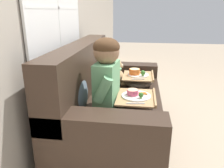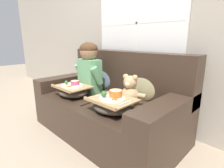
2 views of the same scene
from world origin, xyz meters
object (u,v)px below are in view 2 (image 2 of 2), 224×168
object	(u,v)px
child_figure	(89,65)
throw_pillow_behind_child	(104,76)
lap_tray_teddy	(112,104)
teddy_bear	(130,92)
throw_pillow_behind_teddy	(144,84)
lap_tray_child	(73,91)
couch	(110,104)

from	to	relation	value
child_figure	throw_pillow_behind_child	bearing A→B (deg)	89.98
lap_tray_teddy	teddy_bear	bearing A→B (deg)	89.69
child_figure	lap_tray_teddy	bearing A→B (deg)	-21.34
throw_pillow_behind_teddy	teddy_bear	xyz separation A→B (m)	(0.00, -0.25, -0.04)
teddy_bear	lap_tray_child	xyz separation A→B (m)	(-0.65, -0.25, -0.06)
throw_pillow_behind_child	lap_tray_teddy	world-z (taller)	throw_pillow_behind_child
child_figure	couch	bearing A→B (deg)	7.87
child_figure	teddy_bear	xyz separation A→B (m)	(0.65, -0.00, -0.20)
throw_pillow_behind_child	child_figure	distance (m)	0.30
throw_pillow_behind_teddy	teddy_bear	world-z (taller)	throw_pillow_behind_teddy
couch	throw_pillow_behind_teddy	xyz separation A→B (m)	(0.32, 0.20, 0.27)
couch	lap_tray_teddy	size ratio (longest dim) A/B	4.33
throw_pillow_behind_teddy	child_figure	size ratio (longest dim) A/B	0.64
throw_pillow_behind_child	teddy_bear	xyz separation A→B (m)	(0.65, -0.25, -0.04)
lap_tray_child	lap_tray_teddy	size ratio (longest dim) A/B	1.00
throw_pillow_behind_teddy	lap_tray_teddy	world-z (taller)	throw_pillow_behind_teddy
child_figure	lap_tray_teddy	xyz separation A→B (m)	(0.65, -0.25, -0.27)
couch	throw_pillow_behind_teddy	world-z (taller)	couch
lap_tray_teddy	couch	bearing A→B (deg)	137.37
throw_pillow_behind_teddy	throw_pillow_behind_child	bearing A→B (deg)	180.00
throw_pillow_behind_teddy	child_figure	world-z (taller)	child_figure
child_figure	teddy_bear	distance (m)	0.68
teddy_bear	lap_tray_teddy	size ratio (longest dim) A/B	0.85
throw_pillow_behind_teddy	lap_tray_teddy	xyz separation A→B (m)	(-0.00, -0.50, -0.10)
lap_tray_teddy	throw_pillow_behind_teddy	bearing A→B (deg)	89.97
lap_tray_child	teddy_bear	bearing A→B (deg)	21.15
throw_pillow_behind_teddy	child_figure	distance (m)	0.71
child_figure	lap_tray_child	distance (m)	0.37
lap_tray_child	couch	bearing A→B (deg)	42.70
child_figure	lap_tray_child	bearing A→B (deg)	-90.01
throw_pillow_behind_teddy	teddy_bear	distance (m)	0.25
couch	throw_pillow_behind_teddy	size ratio (longest dim) A/B	4.40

